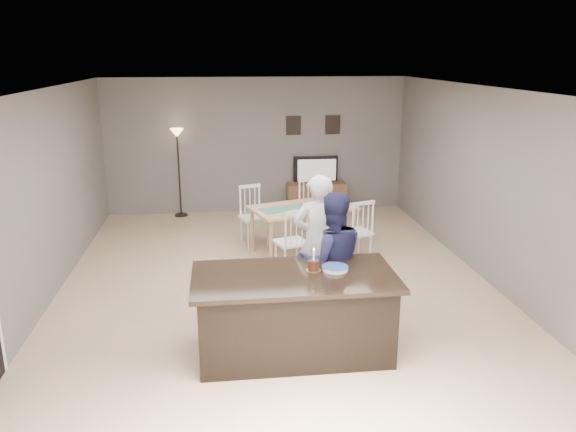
{
  "coord_description": "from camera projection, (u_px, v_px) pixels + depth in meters",
  "views": [
    {
      "loc": [
        -0.73,
        -7.23,
        3.13
      ],
      "look_at": [
        0.12,
        -0.3,
        1.11
      ],
      "focal_mm": 35.0,
      "sensor_mm": 36.0,
      "label": 1
    }
  ],
  "objects": [
    {
      "name": "floor",
      "position": [
        277.0,
        286.0,
        7.85
      ],
      "size": [
        8.0,
        8.0,
        0.0
      ],
      "primitive_type": "plane",
      "color": "tan",
      "rests_on": "ground"
    },
    {
      "name": "room_shell",
      "position": [
        276.0,
        169.0,
        7.38
      ],
      "size": [
        8.0,
        8.0,
        8.0
      ],
      "color": "slate",
      "rests_on": "floor"
    },
    {
      "name": "kitchen_island",
      "position": [
        294.0,
        313.0,
        6.01
      ],
      "size": [
        2.15,
        1.1,
        0.9
      ],
      "color": "black",
      "rests_on": "floor"
    },
    {
      "name": "tv_console",
      "position": [
        316.0,
        197.0,
        11.5
      ],
      "size": [
        1.2,
        0.4,
        0.6
      ],
      "primitive_type": "cube",
      "color": "brown",
      "rests_on": "floor"
    },
    {
      "name": "television",
      "position": [
        316.0,
        170.0,
        11.41
      ],
      "size": [
        0.91,
        0.12,
        0.53
      ],
      "primitive_type": "imported",
      "rotation": [
        0.0,
        0.0,
        3.14
      ],
      "color": "black",
      "rests_on": "tv_console"
    },
    {
      "name": "tv_screen_glow",
      "position": [
        317.0,
        170.0,
        11.33
      ],
      "size": [
        0.78,
        0.0,
        0.78
      ],
      "primitive_type": "plane",
      "rotation": [
        1.57,
        0.0,
        3.14
      ],
      "color": "orange",
      "rests_on": "tv_console"
    },
    {
      "name": "picture_frames",
      "position": [
        313.0,
        125.0,
        11.29
      ],
      "size": [
        1.1,
        0.02,
        0.38
      ],
      "color": "black",
      "rests_on": "room_shell"
    },
    {
      "name": "woman",
      "position": [
        318.0,
        241.0,
        7.05
      ],
      "size": [
        0.63,
        0.41,
        1.72
      ],
      "primitive_type": "imported",
      "rotation": [
        0.0,
        0.0,
        3.14
      ],
      "color": "silver",
      "rests_on": "floor"
    },
    {
      "name": "man",
      "position": [
        332.0,
        261.0,
        6.49
      ],
      "size": [
        0.82,
        0.66,
        1.64
      ],
      "primitive_type": "imported",
      "rotation": [
        0.0,
        0.0,
        3.18
      ],
      "color": "#1C1C3E",
      "rests_on": "floor"
    },
    {
      "name": "birthday_cake",
      "position": [
        314.0,
        265.0,
        5.99
      ],
      "size": [
        0.16,
        0.16,
        0.25
      ],
      "color": "gold",
      "rests_on": "kitchen_island"
    },
    {
      "name": "plate_stack",
      "position": [
        335.0,
        268.0,
        6.01
      ],
      "size": [
        0.28,
        0.28,
        0.04
      ],
      "color": "white",
      "rests_on": "kitchen_island"
    },
    {
      "name": "dining_table",
      "position": [
        303.0,
        214.0,
        9.06
      ],
      "size": [
        2.06,
        2.24,
        1.0
      ],
      "rotation": [
        0.0,
        0.0,
        0.32
      ],
      "color": "tan",
      "rests_on": "floor"
    },
    {
      "name": "floor_lamp",
      "position": [
        178.0,
        149.0,
        10.91
      ],
      "size": [
        0.26,
        0.26,
        1.75
      ],
      "color": "black",
      "rests_on": "floor"
    }
  ]
}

